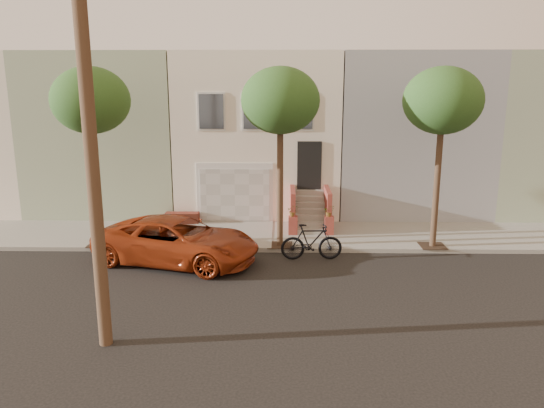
{
  "coord_description": "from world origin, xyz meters",
  "views": [
    {
      "loc": [
        1.04,
        -14.15,
        5.89
      ],
      "look_at": [
        0.73,
        3.0,
        1.89
      ],
      "focal_mm": 34.45,
      "sensor_mm": 36.0,
      "label": 1
    }
  ],
  "objects": [
    {
      "name": "sidewalk",
      "position": [
        0.0,
        5.35,
        0.07
      ],
      "size": [
        40.0,
        3.7,
        0.15
      ],
      "primitive_type": "cube",
      "color": "gray",
      "rests_on": "ground"
    },
    {
      "name": "tree_mid",
      "position": [
        1.0,
        3.9,
        5.26
      ],
      "size": [
        2.7,
        2.57,
        6.3
      ],
      "color": "#2D2116",
      "rests_on": "sidewalk"
    },
    {
      "name": "tree_left",
      "position": [
        -5.5,
        3.9,
        5.26
      ],
      "size": [
        2.7,
        2.57,
        6.3
      ],
      "color": "#2D2116",
      "rests_on": "sidewalk"
    },
    {
      "name": "ground",
      "position": [
        0.0,
        0.0,
        0.0
      ],
      "size": [
        90.0,
        90.0,
        0.0
      ],
      "primitive_type": "plane",
      "color": "black",
      "rests_on": "ground"
    },
    {
      "name": "house_row",
      "position": [
        0.0,
        11.19,
        3.64
      ],
      "size": [
        33.1,
        11.7,
        7.0
      ],
      "color": "silver",
      "rests_on": "sidewalk"
    },
    {
      "name": "motorcycle",
      "position": [
        2.08,
        2.78,
        0.63
      ],
      "size": [
        2.11,
        0.7,
        1.25
      ],
      "primitive_type": "imported",
      "rotation": [
        0.0,
        0.0,
        1.62
      ],
      "color": "black",
      "rests_on": "ground"
    },
    {
      "name": "pickup_truck",
      "position": [
        -2.42,
        2.41,
        0.76
      ],
      "size": [
        5.95,
        3.93,
        1.52
      ],
      "primitive_type": "imported",
      "rotation": [
        0.0,
        0.0,
        1.29
      ],
      "color": "maroon",
      "rests_on": "ground"
    },
    {
      "name": "tree_right",
      "position": [
        6.5,
        3.9,
        5.26
      ],
      "size": [
        2.7,
        2.57,
        6.3
      ],
      "color": "#2D2116",
      "rests_on": "sidewalk"
    }
  ]
}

